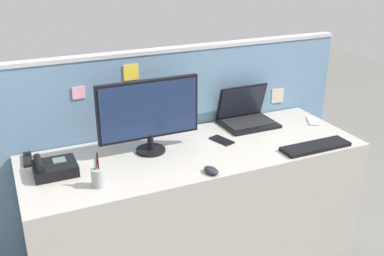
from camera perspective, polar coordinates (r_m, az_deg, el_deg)
The scene contains 12 objects.
ground_plane at distance 3.04m, azimuth 0.40°, elevation -15.78°, with size 10.00×10.00×0.00m, color slate.
desk at distance 2.82m, azimuth 0.42°, elevation -9.74°, with size 1.99×0.72×0.76m, color #ADA89E.
cubicle_divider at distance 3.02m, azimuth -2.71°, elevation -1.80°, with size 2.48×0.08×1.28m.
desktop_monitor at distance 2.55m, azimuth -5.47°, elevation 1.99°, with size 0.59×0.17×0.43m.
laptop at distance 3.03m, azimuth 6.79°, elevation 1.69°, with size 0.35×0.28×0.25m.
desk_phone at distance 2.47m, azimuth -17.04°, elevation -4.84°, with size 0.22×0.19×0.10m.
keyboard_main at distance 2.75m, azimuth 15.33°, elevation -2.27°, with size 0.43×0.13×0.02m, color black.
computer_mouse_right_hand at distance 2.38m, azimuth 2.44°, elevation -5.37°, with size 0.06×0.10×0.03m, color #232328.
pen_cup at distance 2.29m, azimuth -11.80°, elevation -6.10°, with size 0.07×0.07×0.18m.
cell_phone_silver_slab at distance 3.16m, azimuth 15.00°, elevation 0.86°, with size 0.06×0.15×0.01m, color #B7BAC1.
cell_phone_black_slab at distance 2.76m, azimuth 3.78°, elevation -1.56°, with size 0.07×0.15×0.01m, color black.
tv_remote at distance 2.67m, azimuth -20.06°, elevation -3.76°, with size 0.04×0.17×0.02m, color black.
Camera 1 is at (-1.00, -2.17, 1.88)m, focal length 42.22 mm.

